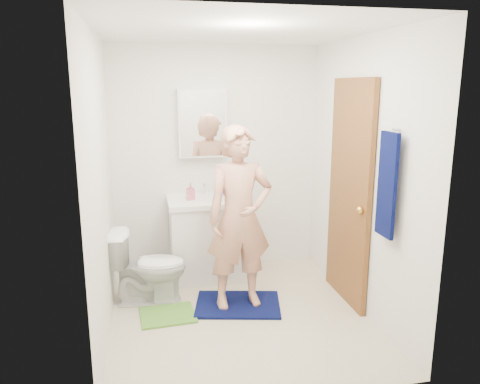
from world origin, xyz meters
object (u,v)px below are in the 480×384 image
towel (387,185)px  toothbrush_cup (227,191)px  toilet (148,267)px  medicine_cabinet (202,123)px  vanity_cabinet (207,240)px  soap_dispenser (191,191)px  man (240,218)px

towel → toothbrush_cup: bearing=120.4°
towel → toilet: (-1.79, 1.00, -0.90)m
toilet → medicine_cabinet: bearing=-34.1°
vanity_cabinet → toilet: (-0.61, -0.48, -0.05)m
toilet → soap_dispenser: 0.88m
toilet → man: bearing=-100.8°
soap_dispenser → medicine_cabinet: bearing=56.5°
toilet → soap_dispenser: soap_dispenser is taller
medicine_cabinet → toilet: medicine_cabinet is taller
medicine_cabinet → toothbrush_cup: bearing=-23.6°
medicine_cabinet → soap_dispenser: bearing=-123.5°
towel → soap_dispenser: towel is taller
toilet → soap_dispenser: bearing=-37.4°
towel → toothbrush_cup: size_ratio=6.92×
towel → soap_dispenser: (-1.34, 1.47, -0.31)m
soap_dispenser → man: man is taller
vanity_cabinet → toilet: 0.78m
vanity_cabinet → towel: (1.18, -1.48, 0.85)m
vanity_cabinet → toothbrush_cup: size_ratio=6.92×
medicine_cabinet → toothbrush_cup: size_ratio=6.05×
vanity_cabinet → towel: towel is taller
medicine_cabinet → toothbrush_cup: (0.24, -0.10, -0.70)m
soap_dispenser → toothbrush_cup: size_ratio=1.53×
toilet → man: (0.81, -0.26, 0.49)m
vanity_cabinet → man: bearing=-75.1°
soap_dispenser → man: bearing=-63.5°
towel → soap_dispenser: size_ratio=4.53×
medicine_cabinet → toilet: size_ratio=1.01×
towel → toilet: size_ratio=1.15×
toilet → man: man is taller
towel → man: 1.30m
vanity_cabinet → toilet: size_ratio=1.15×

